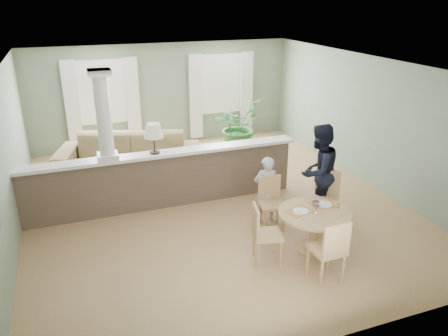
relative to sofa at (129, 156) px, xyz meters
name	(u,v)px	position (x,y,z in m)	size (l,w,h in m)	color
ground	(212,203)	(1.30, -1.98, -0.46)	(8.00, 8.00, 0.00)	tan
room_shell	(200,107)	(1.27, -1.36, 1.35)	(7.02, 8.02, 2.71)	gray
pony_wall	(159,173)	(0.31, -1.78, 0.25)	(5.32, 0.38, 2.70)	brown
sofa	(129,156)	(0.00, 0.00, 0.00)	(3.15, 1.23, 0.92)	olive
houseplant	(238,126)	(2.90, 0.66, 0.23)	(1.25, 1.08, 1.38)	#266127
dining_table	(314,220)	(2.26, -4.17, 0.09)	(1.14, 1.14, 0.78)	tan
chair_far_boy	(271,200)	(1.97, -3.21, 0.05)	(0.48, 0.48, 0.92)	tan
chair_far_man	(327,196)	(2.96, -3.45, 0.08)	(0.61, 0.61, 0.97)	tan
chair_near	(330,248)	(2.05, -4.96, 0.09)	(0.46, 0.46, 0.99)	tan
chair_side	(263,231)	(1.37, -4.17, 0.06)	(0.51, 0.51, 0.94)	tan
child_person	(266,189)	(1.97, -3.00, 0.16)	(0.45, 0.30, 1.24)	#ADADB3
man_person	(318,172)	(2.94, -3.14, 0.42)	(0.86, 0.67, 1.77)	black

